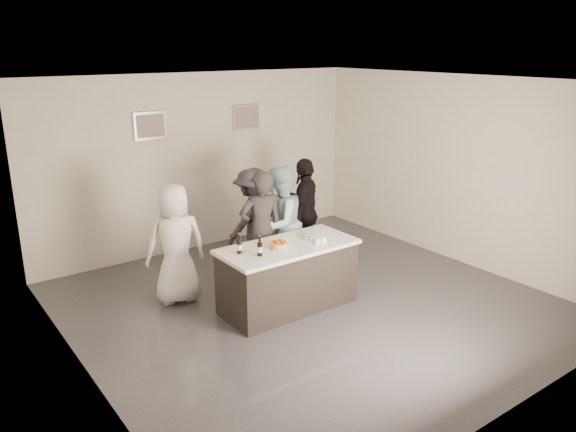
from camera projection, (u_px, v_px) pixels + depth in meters
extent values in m
plane|color=#3D3D42|center=(309.00, 304.00, 7.74)|extent=(6.00, 6.00, 0.00)
plane|color=white|center=(312.00, 81.00, 6.86)|extent=(6.00, 6.00, 0.00)
cube|color=beige|center=(202.00, 162.00, 9.61)|extent=(6.00, 0.04, 3.00)
cube|color=beige|center=(520.00, 272.00, 4.99)|extent=(6.00, 0.04, 3.00)
cube|color=beige|center=(76.00, 247.00, 5.61)|extent=(0.04, 6.00, 3.00)
cube|color=beige|center=(457.00, 170.00, 9.00)|extent=(0.04, 6.00, 3.00)
cube|color=#B2B2B7|center=(150.00, 126.00, 8.88)|extent=(0.54, 0.04, 0.44)
cube|color=#B2B2B7|center=(246.00, 117.00, 9.89)|extent=(0.54, 0.04, 0.44)
cube|color=white|center=(288.00, 276.00, 7.54)|extent=(1.86, 0.86, 0.90)
cylinder|color=#F7A91A|center=(279.00, 246.00, 7.26)|extent=(0.23, 0.23, 0.07)
cylinder|color=black|center=(239.00, 244.00, 7.06)|extent=(0.07, 0.07, 0.26)
cylinder|color=black|center=(260.00, 246.00, 6.99)|extent=(0.07, 0.07, 0.26)
cube|color=orange|center=(316.00, 238.00, 7.54)|extent=(0.19, 0.30, 0.08)
cube|color=pink|center=(285.00, 253.00, 7.09)|extent=(0.24, 0.08, 0.01)
imported|color=#282828|center=(261.00, 231.00, 7.99)|extent=(0.73, 0.57, 1.77)
imported|color=#9CC4CC|center=(280.00, 224.00, 8.33)|extent=(1.05, 0.96, 1.76)
imported|color=white|center=(176.00, 244.00, 7.63)|extent=(0.91, 0.70, 1.67)
imported|color=black|center=(305.00, 212.00, 8.93)|extent=(1.07, 0.97, 1.75)
imported|color=#302C34|center=(253.00, 219.00, 8.79)|extent=(1.18, 0.90, 1.62)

